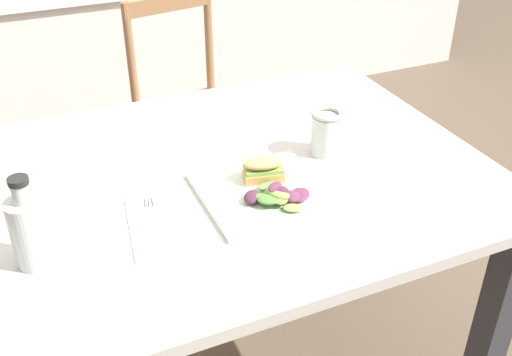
{
  "coord_description": "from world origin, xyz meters",
  "views": [
    {
      "loc": [
        -0.57,
        -1.23,
        1.5
      ],
      "look_at": [
        -0.09,
        -0.16,
        0.76
      ],
      "focal_mm": 42.69,
      "sensor_mm": 36.0,
      "label": 1
    }
  ],
  "objects_px": {
    "mason_jar_iced_tea": "(326,134)",
    "bottle_cold_brew": "(31,234)",
    "dining_table": "(226,213)",
    "fork_on_napkin": "(151,219)",
    "plate_lunch": "(263,192)",
    "chair_wooden_far": "(191,111)",
    "sandwich_half_front": "(263,169)"
  },
  "relations": [
    {
      "from": "mason_jar_iced_tea",
      "to": "chair_wooden_far",
      "type": "bearing_deg",
      "value": 93.28
    },
    {
      "from": "dining_table",
      "to": "fork_on_napkin",
      "type": "height_order",
      "value": "fork_on_napkin"
    },
    {
      "from": "dining_table",
      "to": "bottle_cold_brew",
      "type": "distance_m",
      "value": 0.51
    },
    {
      "from": "dining_table",
      "to": "plate_lunch",
      "type": "relative_size",
      "value": 4.52
    },
    {
      "from": "chair_wooden_far",
      "to": "fork_on_napkin",
      "type": "bearing_deg",
      "value": -112.18
    },
    {
      "from": "chair_wooden_far",
      "to": "plate_lunch",
      "type": "height_order",
      "value": "chair_wooden_far"
    },
    {
      "from": "sandwich_half_front",
      "to": "fork_on_napkin",
      "type": "bearing_deg",
      "value": -171.87
    },
    {
      "from": "bottle_cold_brew",
      "to": "mason_jar_iced_tea",
      "type": "bearing_deg",
      "value": 11.49
    },
    {
      "from": "plate_lunch",
      "to": "fork_on_napkin",
      "type": "xyz_separation_m",
      "value": [
        -0.26,
        0.0,
        0.0
      ]
    },
    {
      "from": "plate_lunch",
      "to": "bottle_cold_brew",
      "type": "distance_m",
      "value": 0.5
    },
    {
      "from": "dining_table",
      "to": "mason_jar_iced_tea",
      "type": "height_order",
      "value": "mason_jar_iced_tea"
    },
    {
      "from": "dining_table",
      "to": "sandwich_half_front",
      "type": "height_order",
      "value": "sandwich_half_front"
    },
    {
      "from": "chair_wooden_far",
      "to": "dining_table",
      "type": "bearing_deg",
      "value": -102.93
    },
    {
      "from": "sandwich_half_front",
      "to": "fork_on_napkin",
      "type": "height_order",
      "value": "sandwich_half_front"
    },
    {
      "from": "plate_lunch",
      "to": "dining_table",
      "type": "bearing_deg",
      "value": 110.59
    },
    {
      "from": "dining_table",
      "to": "fork_on_napkin",
      "type": "distance_m",
      "value": 0.27
    },
    {
      "from": "bottle_cold_brew",
      "to": "mason_jar_iced_tea",
      "type": "xyz_separation_m",
      "value": [
        0.71,
        0.15,
        -0.02
      ]
    },
    {
      "from": "chair_wooden_far",
      "to": "sandwich_half_front",
      "type": "xyz_separation_m",
      "value": [
        -0.15,
        -1.0,
        0.33
      ]
    },
    {
      "from": "plate_lunch",
      "to": "mason_jar_iced_tea",
      "type": "bearing_deg",
      "value": 26.54
    },
    {
      "from": "dining_table",
      "to": "chair_wooden_far",
      "type": "bearing_deg",
      "value": 77.07
    },
    {
      "from": "chair_wooden_far",
      "to": "mason_jar_iced_tea",
      "type": "distance_m",
      "value": 1.0
    },
    {
      "from": "chair_wooden_far",
      "to": "mason_jar_iced_tea",
      "type": "bearing_deg",
      "value": -86.72
    },
    {
      "from": "plate_lunch",
      "to": "mason_jar_iced_tea",
      "type": "relative_size",
      "value": 2.43
    },
    {
      "from": "chair_wooden_far",
      "to": "sandwich_half_front",
      "type": "bearing_deg",
      "value": -98.3
    },
    {
      "from": "dining_table",
      "to": "sandwich_half_front",
      "type": "bearing_deg",
      "value": -50.47
    },
    {
      "from": "plate_lunch",
      "to": "fork_on_napkin",
      "type": "relative_size",
      "value": 1.49
    },
    {
      "from": "dining_table",
      "to": "plate_lunch",
      "type": "bearing_deg",
      "value": -69.41
    },
    {
      "from": "bottle_cold_brew",
      "to": "mason_jar_iced_tea",
      "type": "height_order",
      "value": "bottle_cold_brew"
    },
    {
      "from": "dining_table",
      "to": "bottle_cold_brew",
      "type": "xyz_separation_m",
      "value": [
        -0.45,
        -0.16,
        0.19
      ]
    },
    {
      "from": "sandwich_half_front",
      "to": "fork_on_napkin",
      "type": "relative_size",
      "value": 0.55
    },
    {
      "from": "mason_jar_iced_tea",
      "to": "bottle_cold_brew",
      "type": "bearing_deg",
      "value": -168.51
    },
    {
      "from": "plate_lunch",
      "to": "chair_wooden_far",
      "type": "bearing_deg",
      "value": 80.97
    }
  ]
}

